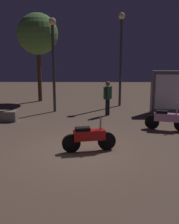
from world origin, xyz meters
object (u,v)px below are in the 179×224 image
motorcycle_red_foreground (89,137)px  kiosk_billboard (168,92)px  person_rider_beside (108,95)px  streetlamp_near (53,53)px  streetlamp_far (121,48)px  motorcycle_pink_parked_left (167,119)px

motorcycle_red_foreground → kiosk_billboard: kiosk_billboard is taller
motorcycle_red_foreground → person_rider_beside: person_rider_beside is taller
person_rider_beside → streetlamp_near: bearing=-161.8°
kiosk_billboard → streetlamp_far: bearing=-40.4°
streetlamp_near → streetlamp_far: (3.48, 1.57, 0.25)m
motorcycle_pink_parked_left → kiosk_billboard: kiosk_billboard is taller
motorcycle_pink_parked_left → streetlamp_near: streetlamp_near is taller
motorcycle_pink_parked_left → streetlamp_far: size_ratio=0.32×
motorcycle_red_foreground → kiosk_billboard: bearing=42.6°
motorcycle_pink_parked_left → streetlamp_near: (-4.79, 3.35, 2.51)m
streetlamp_near → streetlamp_far: 3.83m
motorcycle_pink_parked_left → person_rider_beside: 3.32m
person_rider_beside → motorcycle_red_foreground: bearing=-63.4°
kiosk_billboard → person_rider_beside: bearing=11.2°
streetlamp_far → motorcycle_red_foreground: bearing=-102.9°
motorcycle_red_foreground → motorcycle_pink_parked_left: size_ratio=1.02×
streetlamp_far → motorcycle_pink_parked_left: bearing=-75.1°
motorcycle_red_foreground → streetlamp_near: bearing=96.0°
kiosk_billboard → motorcycle_pink_parked_left: bearing=75.8°
motorcycle_red_foreground → motorcycle_pink_parked_left: (2.97, 2.32, 0.00)m
motorcycle_red_foreground → streetlamp_far: size_ratio=0.33×
motorcycle_red_foreground → streetlamp_near: (-1.82, 5.67, 2.51)m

